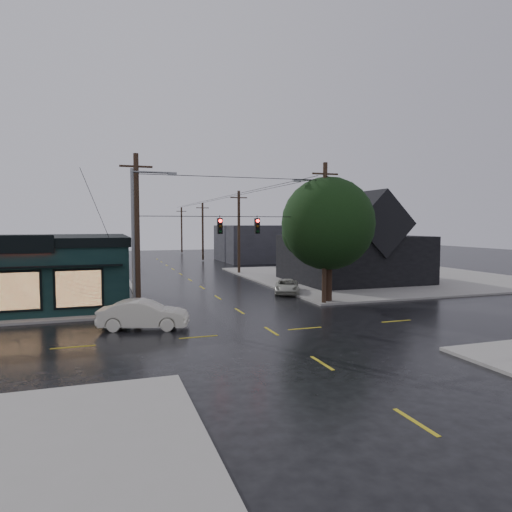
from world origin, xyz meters
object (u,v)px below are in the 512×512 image
object	(u,v)px
utility_pole_nw	(139,316)
sedan_cream	(144,315)
corner_tree	(328,224)
utility_pole_ne	(324,304)
suv_silver	(287,286)

from	to	relation	value
utility_pole_nw	sedan_cream	bearing A→B (deg)	-90.02
corner_tree	utility_pole_nw	bearing A→B (deg)	-177.14
utility_pole_ne	suv_silver	xyz separation A→B (m)	(-0.50, 5.76, 0.59)
utility_pole_nw	suv_silver	distance (m)	13.78
utility_pole_nw	utility_pole_ne	world-z (taller)	same
utility_pole_nw	sedan_cream	size ratio (longest dim) A/B	2.08
sedan_cream	corner_tree	bearing A→B (deg)	-56.53
utility_pole_nw	suv_silver	size ratio (longest dim) A/B	2.39
utility_pole_nw	suv_silver	bearing A→B (deg)	24.75
corner_tree	suv_silver	bearing A→B (deg)	102.41
utility_pole_nw	suv_silver	xyz separation A→B (m)	(12.50, 5.76, 0.59)
sedan_cream	suv_silver	xyz separation A→B (m)	(12.50, 9.47, -0.21)
utility_pole_nw	corner_tree	bearing A→B (deg)	2.86
corner_tree	sedan_cream	world-z (taller)	corner_tree
utility_pole_nw	sedan_cream	xyz separation A→B (m)	(-0.00, -3.71, 0.80)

